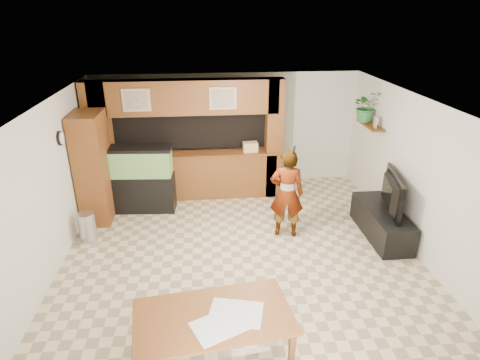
{
  "coord_description": "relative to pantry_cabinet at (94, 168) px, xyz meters",
  "views": [
    {
      "loc": [
        -0.59,
        -5.73,
        3.94
      ],
      "look_at": [
        0.03,
        0.6,
        1.18
      ],
      "focal_mm": 30.0,
      "sensor_mm": 36.0,
      "label": 1
    }
  ],
  "objects": [
    {
      "name": "floor",
      "position": [
        2.7,
        -1.68,
        -1.08
      ],
      "size": [
        6.5,
        6.5,
        0.0
      ],
      "primitive_type": "plane",
      "color": "beige",
      "rests_on": "ground"
    },
    {
      "name": "ceiling",
      "position": [
        2.7,
        -1.68,
        1.52
      ],
      "size": [
        6.5,
        6.5,
        0.0
      ],
      "primitive_type": "plane",
      "color": "white",
      "rests_on": "wall_back"
    },
    {
      "name": "wall_back",
      "position": [
        2.7,
        1.57,
        0.22
      ],
      "size": [
        6.0,
        0.0,
        6.0
      ],
      "primitive_type": "plane",
      "rotation": [
        1.57,
        0.0,
        0.0
      ],
      "color": "beige",
      "rests_on": "floor"
    },
    {
      "name": "wall_left",
      "position": [
        -0.3,
        -1.68,
        0.22
      ],
      "size": [
        0.0,
        6.5,
        6.5
      ],
      "primitive_type": "plane",
      "rotation": [
        1.57,
        0.0,
        1.57
      ],
      "color": "beige",
      "rests_on": "floor"
    },
    {
      "name": "wall_right",
      "position": [
        5.7,
        -1.68,
        0.22
      ],
      "size": [
        0.0,
        6.5,
        6.5
      ],
      "primitive_type": "plane",
      "rotation": [
        1.57,
        0.0,
        -1.57
      ],
      "color": "beige",
      "rests_on": "floor"
    },
    {
      "name": "partition",
      "position": [
        1.75,
        0.96,
        0.24
      ],
      "size": [
        4.2,
        0.99,
        2.6
      ],
      "color": "brown",
      "rests_on": "floor"
    },
    {
      "name": "wall_clock",
      "position": [
        -0.27,
        -0.68,
        0.82
      ],
      "size": [
        0.05,
        0.25,
        0.25
      ],
      "color": "black",
      "rests_on": "wall_left"
    },
    {
      "name": "wall_shelf",
      "position": [
        5.55,
        0.27,
        0.62
      ],
      "size": [
        0.25,
        0.9,
        0.04
      ],
      "primitive_type": "cube",
      "color": "brown",
      "rests_on": "wall_right"
    },
    {
      "name": "pantry_cabinet",
      "position": [
        0.0,
        0.0,
        0.0
      ],
      "size": [
        0.54,
        0.88,
        2.15
      ],
      "primitive_type": "cube",
      "color": "brown",
      "rests_on": "floor"
    },
    {
      "name": "trash_can",
      "position": [
        -0.01,
        -0.88,
        -0.8
      ],
      "size": [
        0.31,
        0.31,
        0.56
      ],
      "primitive_type": "cylinder",
      "color": "#B2B2B7",
      "rests_on": "floor"
    },
    {
      "name": "aquarium",
      "position": [
        0.87,
        0.27,
        -0.4
      ],
      "size": [
        1.25,
        0.47,
        1.38
      ],
      "rotation": [
        0.0,
        0.0,
        -0.07
      ],
      "color": "black",
      "rests_on": "floor"
    },
    {
      "name": "tv_stand",
      "position": [
        5.35,
        -1.21,
        -0.81
      ],
      "size": [
        0.59,
        1.6,
        0.53
      ],
      "primitive_type": "cube",
      "color": "black",
      "rests_on": "floor"
    },
    {
      "name": "television",
      "position": [
        5.35,
        -1.21,
        -0.2
      ],
      "size": [
        0.43,
        1.21,
        0.69
      ],
      "primitive_type": "imported",
      "rotation": [
        0.0,
        0.0,
        1.34
      ],
      "color": "black",
      "rests_on": "tv_stand"
    },
    {
      "name": "photo_frame",
      "position": [
        5.55,
        0.05,
        0.75
      ],
      "size": [
        0.06,
        0.16,
        0.22
      ],
      "primitive_type": "cube",
      "rotation": [
        0.0,
        0.0,
        -0.16
      ],
      "color": "tan",
      "rests_on": "wall_shelf"
    },
    {
      "name": "potted_plant",
      "position": [
        5.52,
        0.49,
        0.96
      ],
      "size": [
        0.61,
        0.54,
        0.64
      ],
      "primitive_type": "imported",
      "rotation": [
        0.0,
        0.0,
        0.07
      ],
      "color": "#2C6E34",
      "rests_on": "wall_shelf"
    },
    {
      "name": "person",
      "position": [
        3.59,
        -1.0,
        -0.24
      ],
      "size": [
        0.67,
        0.5,
        1.68
      ],
      "primitive_type": "imported",
      "rotation": [
        0.0,
        0.0,
        2.97
      ],
      "color": "tan",
      "rests_on": "floor"
    },
    {
      "name": "microphone",
      "position": [
        3.64,
        -1.16,
        0.65
      ],
      "size": [
        0.04,
        0.11,
        0.17
      ],
      "primitive_type": "cylinder",
      "rotation": [
        0.44,
        0.0,
        0.0
      ],
      "color": "black",
      "rests_on": "person"
    },
    {
      "name": "dining_table",
      "position": [
        2.17,
        -3.8,
        -0.75
      ],
      "size": [
        1.95,
        1.25,
        0.64
      ],
      "primitive_type": "imported",
      "rotation": [
        0.0,
        0.0,
        0.13
      ],
      "color": "brown",
      "rests_on": "floor"
    },
    {
      "name": "newspaper_a",
      "position": [
        2.22,
        -3.94,
        -0.43
      ],
      "size": [
        0.71,
        0.63,
        0.01
      ],
      "primitive_type": "cube",
      "rotation": [
        0.0,
        0.0,
        0.43
      ],
      "color": "silver",
      "rests_on": "dining_table"
    },
    {
      "name": "newspaper_b",
      "position": [
        2.42,
        -3.75,
        -0.43
      ],
      "size": [
        0.7,
        0.58,
        0.01
      ],
      "primitive_type": "cube",
      "rotation": [
        0.0,
        0.0,
        -0.24
      ],
      "color": "silver",
      "rests_on": "dining_table"
    },
    {
      "name": "counter_box",
      "position": [
        3.14,
        0.77,
        0.07
      ],
      "size": [
        0.32,
        0.22,
        0.21
      ],
      "primitive_type": "cube",
      "rotation": [
        0.0,
        0.0,
        0.06
      ],
      "color": "tan",
      "rests_on": "partition"
    }
  ]
}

